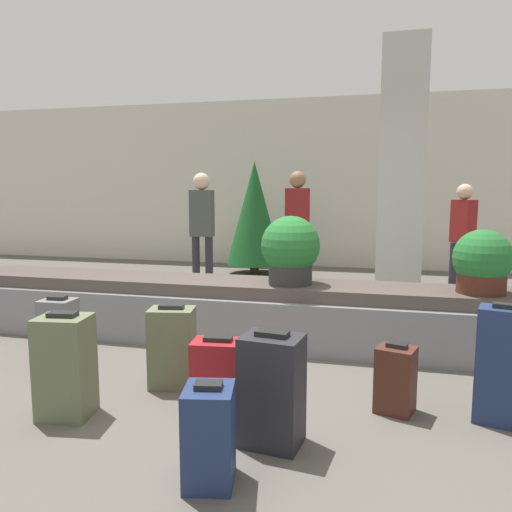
% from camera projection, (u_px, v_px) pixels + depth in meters
% --- Properties ---
extents(ground_plane, '(18.00, 18.00, 0.00)m').
position_uv_depth(ground_plane, '(218.00, 387.00, 3.78)').
color(ground_plane, '#59544C').
extents(back_wall, '(18.00, 0.06, 3.20)m').
position_uv_depth(back_wall, '(319.00, 183.00, 9.52)').
color(back_wall, beige).
rests_on(back_wall, ground_plane).
extents(carousel, '(6.52, 0.81, 0.60)m').
position_uv_depth(carousel, '(256.00, 312.00, 4.90)').
color(carousel, gray).
rests_on(carousel, ground_plane).
extents(pillar, '(0.52, 0.52, 3.20)m').
position_uv_depth(pillar, '(401.00, 180.00, 5.86)').
color(pillar, beige).
rests_on(pillar, ground_plane).
extents(suitcase_0, '(0.38, 0.29, 0.78)m').
position_uv_depth(suitcase_0, '(505.00, 366.00, 3.16)').
color(suitcase_0, navy).
rests_on(suitcase_0, ground_plane).
extents(suitcase_1, '(0.30, 0.32, 0.54)m').
position_uv_depth(suitcase_1, '(209.00, 435.00, 2.52)').
color(suitcase_1, navy).
rests_on(suitcase_1, ground_plane).
extents(suitcase_2, '(0.37, 0.27, 0.51)m').
position_uv_depth(suitcase_2, '(218.00, 375.00, 3.38)').
color(suitcase_2, maroon).
rests_on(suitcase_2, ground_plane).
extents(suitcase_3, '(0.38, 0.31, 0.68)m').
position_uv_depth(suitcase_3, '(272.00, 390.00, 2.90)').
color(suitcase_3, '#232328').
rests_on(suitcase_3, ground_plane).
extents(suitcase_4, '(0.28, 0.24, 0.62)m').
position_uv_depth(suitcase_4, '(59.00, 334.00, 4.15)').
color(suitcase_4, slate).
rests_on(suitcase_4, ground_plane).
extents(suitcase_5, '(0.29, 0.27, 0.48)m').
position_uv_depth(suitcase_5, '(396.00, 379.00, 3.34)').
color(suitcase_5, '#472319').
rests_on(suitcase_5, ground_plane).
extents(suitcase_6, '(0.36, 0.32, 0.70)m').
position_uv_depth(suitcase_6, '(65.00, 366.00, 3.26)').
color(suitcase_6, '#5B6647').
rests_on(suitcase_6, ground_plane).
extents(suitcase_7, '(0.37, 0.30, 0.63)m').
position_uv_depth(suitcase_7, '(172.00, 347.00, 3.77)').
color(suitcase_7, '#5B6647').
rests_on(suitcase_7, ground_plane).
extents(potted_plant_0, '(0.56, 0.56, 0.65)m').
position_uv_depth(potted_plant_0, '(291.00, 250.00, 4.69)').
color(potted_plant_0, '#2D2D2D').
rests_on(potted_plant_0, carousel).
extents(potted_plant_1, '(0.49, 0.49, 0.55)m').
position_uv_depth(potted_plant_1, '(482.00, 263.00, 4.29)').
color(potted_plant_1, '#4C2319').
rests_on(potted_plant_1, carousel).
extents(traveler_0, '(0.35, 0.25, 1.75)m').
position_uv_depth(traveler_0, '(297.00, 219.00, 7.31)').
color(traveler_0, '#282833').
rests_on(traveler_0, ground_plane).
extents(traveler_1, '(0.33, 0.36, 1.56)m').
position_uv_depth(traveler_1, '(463.00, 230.00, 6.92)').
color(traveler_1, '#282833').
rests_on(traveler_1, ground_plane).
extents(traveler_2, '(0.32, 0.24, 1.72)m').
position_uv_depth(traveler_2, '(202.00, 222.00, 7.08)').
color(traveler_2, '#282833').
rests_on(traveler_2, ground_plane).
extents(decorated_tree, '(0.97, 0.97, 1.97)m').
position_uv_depth(decorated_tree, '(254.00, 213.00, 8.72)').
color(decorated_tree, '#4C331E').
rests_on(decorated_tree, ground_plane).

